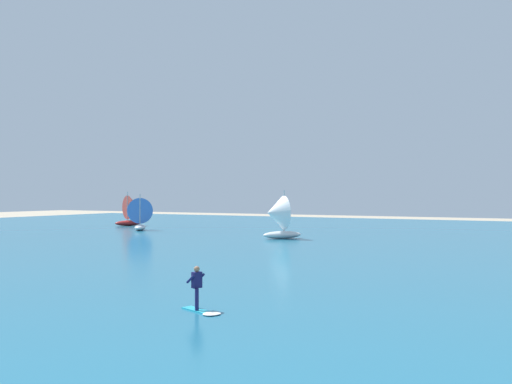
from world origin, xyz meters
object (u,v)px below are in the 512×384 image
object	(u,v)px
sailboat_far_right	(277,217)
sailboat_anchored_offshore	(141,213)
kitesurfer	(200,295)
sailboat_outermost	(132,210)

from	to	relation	value
sailboat_far_right	sailboat_anchored_offshore	bearing A→B (deg)	168.21
kitesurfer	sailboat_far_right	size ratio (longest dim) A/B	0.43
sailboat_anchored_offshore	sailboat_far_right	distance (m)	20.93
sailboat_anchored_offshore	kitesurfer	bearing A→B (deg)	-47.66
sailboat_anchored_offshore	sailboat_far_right	world-z (taller)	sailboat_far_right
sailboat_outermost	sailboat_far_right	world-z (taller)	sailboat_far_right
sailboat_outermost	sailboat_anchored_offshore	world-z (taller)	sailboat_outermost
sailboat_outermost	sailboat_far_right	xyz separation A→B (m)	(27.57, -11.02, 0.02)
sailboat_outermost	sailboat_anchored_offshore	bearing A→B (deg)	-43.63
kitesurfer	sailboat_outermost	world-z (taller)	sailboat_outermost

